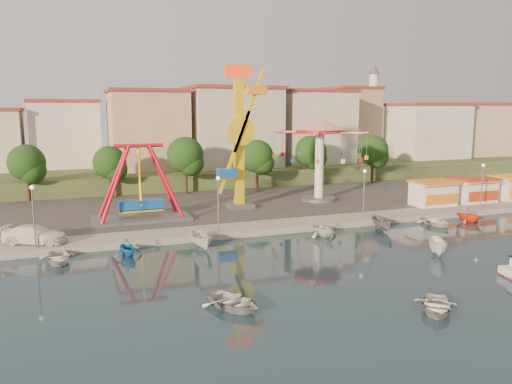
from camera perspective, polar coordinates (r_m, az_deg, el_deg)
name	(u,v)px	position (r m, az deg, el deg)	size (l,w,h in m)	color
ground	(366,268)	(39.73, 12.50, -8.46)	(200.00, 200.00, 0.00)	#122833
quay_deck	(187,172)	(96.58, -7.94, 2.27)	(200.00, 100.00, 0.60)	#9E998E
asphalt_pad	(240,197)	(66.01, -1.79, -0.62)	(90.00, 28.00, 0.01)	#4C4944
hill_terrace	(181,163)	(101.30, -8.58, 3.26)	(200.00, 60.00, 3.00)	#384C26
pirate_ship_ride	(140,184)	(53.39, -13.12, 0.90)	(10.00, 5.00, 8.00)	#59595E
kamikaze_tower	(241,140)	(57.94, -1.72, 5.94)	(4.50, 3.10, 16.50)	#59595E
wave_swinger	(320,141)	(63.31, 7.29, 5.81)	(11.60, 11.60, 10.40)	#59595E
booth_left	(433,193)	(63.90, 19.60, -0.07)	(5.40, 3.78, 3.08)	white
booth_mid	(474,190)	(68.16, 23.69, 0.24)	(5.40, 3.78, 3.08)	white
lamp_post_0	(34,218)	(45.53, -24.05, -2.75)	(0.14, 0.14, 5.00)	#59595E
lamp_post_1	(218,205)	(47.24, -4.32, -1.55)	(0.14, 0.14, 5.00)	#59595E
lamp_post_2	(364,195)	(53.88, 12.23, -0.39)	(0.14, 0.14, 5.00)	#59595E
lamp_post_3	(482,187)	(63.92, 24.39, 0.49)	(0.14, 0.14, 5.00)	#59595E
tree_0	(27,163)	(69.02, -24.74, 3.04)	(4.60, 4.60, 7.19)	#382314
tree_1	(110,163)	(68.31, -16.38, 3.23)	(4.35, 4.35, 6.80)	#382314
tree_2	(185,155)	(69.27, -8.09, 4.19)	(5.02, 5.02, 7.85)	#382314
tree_3	(257,156)	(70.78, 0.12, 4.10)	(4.68, 4.68, 7.32)	#382314
tree_4	(311,151)	(77.52, 6.28, 4.64)	(4.86, 4.86, 7.60)	#382314
tree_5	(373,151)	(81.01, 13.21, 4.62)	(4.83, 4.83, 7.54)	#382314
building_1	(66,141)	(83.07, -20.94, 5.48)	(12.33, 9.01, 8.63)	silver
building_2	(150,131)	(84.56, -12.00, 6.82)	(11.95, 9.28, 11.23)	tan
building_3	(236,137)	(84.75, -2.34, 6.33)	(12.59, 10.50, 9.20)	beige
building_4	(299,134)	(92.94, 4.95, 6.58)	(10.75, 9.23, 9.24)	beige
building_5	(367,128)	(97.78, 12.54, 7.11)	(12.77, 10.96, 11.21)	tan
building_6	(423,125)	(103.45, 18.55, 7.27)	(8.23, 8.98, 12.36)	silver
building_7	(453,132)	(114.97, 21.58, 6.37)	(11.59, 10.93, 8.76)	beige
minaret	(373,108)	(102.79, 13.21, 9.38)	(2.80, 2.80, 18.00)	silver
rowboat_a	(234,302)	(31.21, -2.55, -12.44)	(2.87, 4.02, 0.83)	silver
rowboat_b	(436,306)	(32.54, 19.88, -12.14)	(2.63, 3.69, 0.76)	silver
skiff	(438,247)	(44.61, 20.08, -5.93)	(1.34, 3.57, 1.38)	white
van	(35,234)	(47.25, -23.97, -4.46)	(2.22, 5.45, 1.58)	white
moored_boat_0	(58,258)	(42.96, -21.71, -7.01)	(2.73, 3.82, 0.79)	silver
moored_boat_1	(127,247)	(43.05, -14.50, -6.14)	(2.38, 2.76, 1.45)	blue
moored_boat_2	(202,240)	(44.12, -6.23, -5.53)	(1.41, 3.74, 1.44)	silver
moored_boat_4	(323,228)	(48.35, 7.66, -4.09)	(2.76, 3.20, 1.68)	silver
moored_boat_5	(383,224)	(51.86, 14.26, -3.55)	(1.36, 3.61, 1.39)	slate
moored_boat_6	(436,221)	(55.98, 19.92, -3.19)	(2.81, 3.94, 0.82)	white
moored_boat_7	(469,215)	(58.80, 23.19, -2.42)	(2.60, 3.01, 1.59)	#F64415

